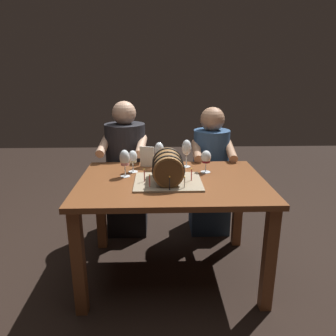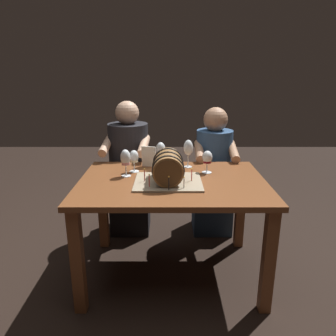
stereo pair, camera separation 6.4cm
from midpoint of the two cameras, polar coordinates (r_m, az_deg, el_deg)
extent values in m
plane|color=black|center=(2.49, -0.12, -18.04)|extent=(8.00, 8.00, 0.00)
cube|color=brown|center=(2.16, -0.13, -2.59)|extent=(1.25, 0.89, 0.03)
cube|color=brown|center=(2.04, -16.55, -15.98)|extent=(0.07, 0.07, 0.69)
cube|color=brown|center=(2.07, 16.68, -15.40)|extent=(0.07, 0.07, 0.69)
cube|color=brown|center=(2.70, -12.57, -7.11)|extent=(0.07, 0.07, 0.69)
cube|color=brown|center=(2.73, 11.68, -6.81)|extent=(0.07, 0.07, 0.69)
cube|color=gray|center=(2.11, -0.87, -2.45)|extent=(0.44, 0.37, 0.01)
cylinder|color=brown|center=(2.07, -0.88, 0.21)|extent=(0.19, 0.28, 0.19)
cylinder|color=#4F371E|center=(1.94, -0.81, -1.01)|extent=(0.17, 0.00, 0.17)
cylinder|color=#4F371E|center=(2.21, -0.95, 1.28)|extent=(0.17, 0.00, 0.17)
torus|color=black|center=(1.98, -0.83, -0.59)|extent=(0.21, 0.01, 0.21)
torus|color=black|center=(2.07, -0.88, 0.21)|extent=(0.21, 0.01, 0.21)
torus|color=black|center=(2.17, -0.93, 0.94)|extent=(0.21, 0.01, 0.21)
cylinder|color=#D64C47|center=(2.10, 3.32, -1.26)|extent=(0.01, 0.01, 0.08)
sphere|color=#F9C64C|center=(2.09, 3.34, -0.12)|extent=(0.01, 0.01, 0.01)
cylinder|color=#D64C47|center=(2.22, 1.60, -0.18)|extent=(0.01, 0.01, 0.08)
sphere|color=#F9C64C|center=(2.21, 1.61, 0.95)|extent=(0.01, 0.01, 0.01)
cylinder|color=#EAD666|center=(2.25, -1.14, 0.06)|extent=(0.01, 0.01, 0.08)
sphere|color=#F9C64C|center=(2.24, -1.14, 1.14)|extent=(0.01, 0.01, 0.01)
cylinder|color=#EAD666|center=(2.22, -3.47, -0.42)|extent=(0.01, 0.01, 0.06)
sphere|color=#F9C64C|center=(2.21, -3.49, 0.53)|extent=(0.01, 0.01, 0.01)
cylinder|color=#D64C47|center=(2.09, -5.09, -1.42)|extent=(0.01, 0.01, 0.08)
sphere|color=#F9C64C|center=(2.07, -5.13, -0.26)|extent=(0.01, 0.01, 0.01)
cylinder|color=#D64C47|center=(1.99, -4.20, -2.39)|extent=(0.01, 0.01, 0.07)
sphere|color=#F9C64C|center=(1.98, -4.23, -1.23)|extent=(0.01, 0.01, 0.01)
cylinder|color=black|center=(1.93, -0.66, -2.85)|extent=(0.01, 0.01, 0.08)
sphere|color=#F9C64C|center=(1.92, -0.67, -1.57)|extent=(0.01, 0.01, 0.01)
cylinder|color=silver|center=(1.97, 2.02, -2.66)|extent=(0.01, 0.01, 0.06)
sphere|color=#F9C64C|center=(1.96, 2.04, -1.62)|extent=(0.01, 0.01, 0.01)
cylinder|color=white|center=(2.41, -2.32, 0.01)|extent=(0.07, 0.07, 0.00)
cylinder|color=white|center=(2.40, -2.33, 1.07)|extent=(0.01, 0.01, 0.09)
ellipsoid|color=white|center=(2.37, -2.36, 3.32)|extent=(0.07, 0.07, 0.11)
cylinder|color=#C6842D|center=(2.38, -2.35, 2.57)|extent=(0.06, 0.06, 0.03)
cylinder|color=white|center=(2.25, -8.41, -1.47)|extent=(0.07, 0.07, 0.00)
cylinder|color=white|center=(2.23, -8.45, -0.50)|extent=(0.01, 0.01, 0.08)
ellipsoid|color=white|center=(2.21, -8.56, 1.81)|extent=(0.07, 0.07, 0.11)
cylinder|color=pink|center=(2.22, -8.52, 1.03)|extent=(0.06, 0.06, 0.04)
cylinder|color=white|center=(2.45, 2.52, 0.25)|extent=(0.06, 0.06, 0.00)
cylinder|color=white|center=(2.43, 2.54, 1.29)|extent=(0.01, 0.01, 0.09)
ellipsoid|color=white|center=(2.41, 2.57, 3.66)|extent=(0.07, 0.07, 0.12)
cylinder|color=white|center=(2.34, -6.99, -0.68)|extent=(0.07, 0.07, 0.00)
cylinder|color=white|center=(2.33, -7.02, 0.15)|extent=(0.01, 0.01, 0.07)
ellipsoid|color=white|center=(2.31, -7.09, 2.02)|extent=(0.07, 0.07, 0.09)
cylinder|color=beige|center=(2.31, -7.07, 1.30)|extent=(0.05, 0.05, 0.02)
cylinder|color=white|center=(2.33, 5.92, -0.72)|extent=(0.07, 0.07, 0.00)
cylinder|color=white|center=(2.32, 5.94, 0.11)|extent=(0.01, 0.01, 0.07)
ellipsoid|color=white|center=(2.29, 6.00, 2.00)|extent=(0.07, 0.07, 0.09)
cylinder|color=maroon|center=(2.30, 5.98, 1.45)|extent=(0.06, 0.06, 0.04)
cube|color=silver|center=(2.43, -4.51, 2.00)|extent=(0.11, 0.05, 0.16)
cube|color=black|center=(2.98, -7.77, -6.97)|extent=(0.34, 0.32, 0.45)
cylinder|color=#232328|center=(2.81, -8.17, 2.31)|extent=(0.37, 0.37, 0.54)
sphere|color=tan|center=(2.75, -8.49, 9.64)|extent=(0.20, 0.20, 0.20)
cylinder|color=tan|center=(2.63, -5.49, 3.93)|extent=(0.09, 0.31, 0.14)
cylinder|color=tan|center=(2.69, -12.03, 3.93)|extent=(0.09, 0.31, 0.14)
cube|color=#1B2D46|center=(2.99, 6.68, -6.80)|extent=(0.34, 0.32, 0.45)
cylinder|color=#2D4C75|center=(2.84, 7.01, 1.88)|extent=(0.32, 0.32, 0.49)
sphere|color=#A87A5B|center=(2.77, 7.26, 8.60)|extent=(0.21, 0.21, 0.21)
cylinder|color=#A87A5B|center=(2.71, 10.38, 3.06)|extent=(0.08, 0.31, 0.14)
cylinder|color=#A87A5B|center=(2.67, 4.45, 3.10)|extent=(0.08, 0.31, 0.14)
camera|label=1|loc=(0.03, -90.88, -0.27)|focal=34.25mm
camera|label=2|loc=(0.03, 89.12, 0.27)|focal=34.25mm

